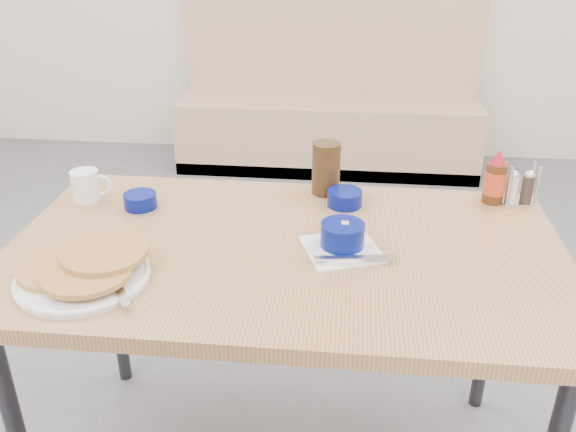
# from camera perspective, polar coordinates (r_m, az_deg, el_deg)

# --- Properties ---
(booth_bench) EXTENTS (1.90, 0.56, 1.22)m
(booth_bench) POSITION_cam_1_polar(r_m,az_deg,el_deg) (4.03, 3.81, 9.76)
(booth_bench) COLOR tan
(booth_bench) RESTS_ON ground
(dining_table) EXTENTS (1.40, 0.80, 0.76)m
(dining_table) POSITION_cam_1_polar(r_m,az_deg,el_deg) (1.56, -0.26, -4.84)
(dining_table) COLOR #B08251
(dining_table) RESTS_ON ground
(pancake_plate) EXTENTS (0.31, 0.30, 0.05)m
(pancake_plate) POSITION_cam_1_polar(r_m,az_deg,el_deg) (1.47, -18.55, -4.87)
(pancake_plate) COLOR white
(pancake_plate) RESTS_ON dining_table
(coffee_mug) EXTENTS (0.12, 0.08, 0.09)m
(coffee_mug) POSITION_cam_1_polar(r_m,az_deg,el_deg) (1.85, -18.29, 2.73)
(coffee_mug) COLOR white
(coffee_mug) RESTS_ON dining_table
(grits_setting) EXTENTS (0.25, 0.23, 0.07)m
(grits_setting) POSITION_cam_1_polar(r_m,az_deg,el_deg) (1.51, 5.12, -2.15)
(grits_setting) COLOR white
(grits_setting) RESTS_ON dining_table
(creamer_bowl) EXTENTS (0.09, 0.09, 0.04)m
(creamer_bowl) POSITION_cam_1_polar(r_m,az_deg,el_deg) (1.78, -13.65, 1.40)
(creamer_bowl) COLOR #040F65
(creamer_bowl) RESTS_ON dining_table
(butter_bowl) EXTENTS (0.10, 0.10, 0.04)m
(butter_bowl) POSITION_cam_1_polar(r_m,az_deg,el_deg) (1.74, 5.33, 1.67)
(butter_bowl) COLOR #040F65
(butter_bowl) RESTS_ON dining_table
(amber_tumbler) EXTENTS (0.09, 0.09, 0.16)m
(amber_tumbler) POSITION_cam_1_polar(r_m,az_deg,el_deg) (1.80, 3.59, 4.48)
(amber_tumbler) COLOR #372411
(amber_tumbler) RESTS_ON dining_table
(condiment_caddy) EXTENTS (0.11, 0.07, 0.12)m
(condiment_caddy) POSITION_cam_1_polar(r_m,az_deg,el_deg) (1.87, 20.84, 2.35)
(condiment_caddy) COLOR silver
(condiment_caddy) RESTS_ON dining_table
(syrup_bottle) EXTENTS (0.06, 0.06, 0.16)m
(syrup_bottle) POSITION_cam_1_polar(r_m,az_deg,el_deg) (1.84, 18.81, 3.22)
(syrup_bottle) COLOR #47230F
(syrup_bottle) RESTS_ON dining_table
(sugar_wrapper) EXTENTS (0.04, 0.04, 0.00)m
(sugar_wrapper) POSITION_cam_1_polar(r_m,az_deg,el_deg) (1.57, -20.11, -3.91)
(sugar_wrapper) COLOR #E64C7A
(sugar_wrapper) RESTS_ON dining_table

